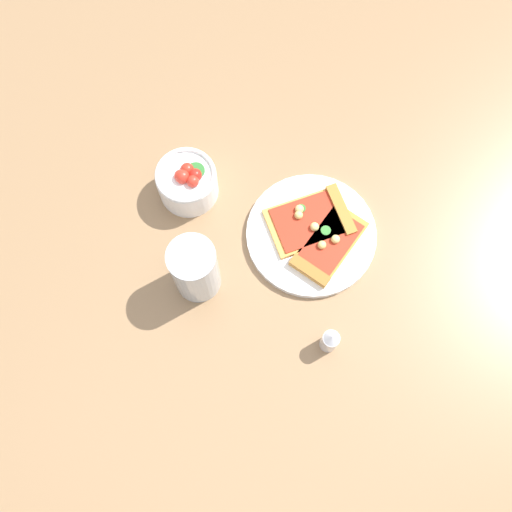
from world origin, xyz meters
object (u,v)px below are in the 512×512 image
Objects in this scene: plate at (313,236)px; pizza_slice_far at (314,219)px; soda_glass at (195,270)px; pizza_slice_near at (326,248)px; salad_bowl at (187,182)px; pepper_shaker at (330,341)px.

pizza_slice_far is (0.02, 0.01, 0.01)m from plate.
plate is 1.72× the size of soda_glass.
salad_bowl is at bearing 97.68° from pizza_slice_near.
pizza_slice_near is at bearing -82.32° from salad_bowl.
pepper_shaker is (0.03, -0.25, -0.03)m from soda_glass.
soda_glass is 0.25m from pepper_shaker.
plate is at bearing 70.62° from pizza_slice_near.
pizza_slice_far is at bearing -72.54° from salad_bowl.
salad_bowl is at bearing 74.06° from pepper_shaker.
pizza_slice_near is at bearing -42.85° from soda_glass.
plate is 0.04m from pizza_slice_near.
soda_glass reaches higher than pizza_slice_near.
plate is 0.03m from pizza_slice_far.
pizza_slice_far is (0.03, 0.05, 0.00)m from pizza_slice_near.
salad_bowl reaches higher than pizza_slice_far.
salad_bowl is (-0.07, 0.23, 0.02)m from pizza_slice_far.
pizza_slice_near is 0.06m from pizza_slice_far.
pizza_slice_far is 1.28× the size of soda_glass.
pepper_shaker is at bearing -141.90° from pizza_slice_far.
soda_glass is 2.04× the size of pepper_shaker.
pepper_shaker is at bearing -140.99° from plate.
pizza_slice_near is at bearing -109.38° from plate.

